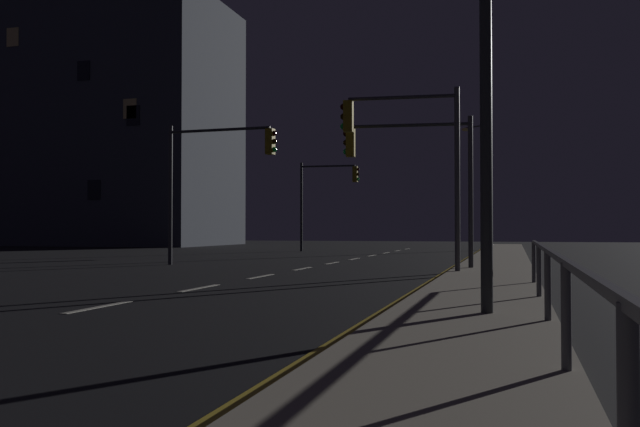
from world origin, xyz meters
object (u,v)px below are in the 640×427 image
traffic_light_far_left (216,165)px  street_lamp_median (485,173)px  traffic_light_mid_left (411,161)px  traffic_light_mid_right (326,189)px  street_lamp_across_street (476,5)px  traffic_light_near_left (406,143)px  building_distant (101,127)px

traffic_light_far_left → street_lamp_median: 23.87m
traffic_light_mid_left → traffic_light_mid_right: (-7.81, 17.87, 0.22)m
traffic_light_far_left → street_lamp_across_street: size_ratio=0.70×
traffic_light_mid_left → street_lamp_median: size_ratio=0.60×
traffic_light_mid_left → traffic_light_near_left: bearing=-86.5°
traffic_light_mid_left → building_distant: size_ratio=0.22×
traffic_light_far_left → traffic_light_mid_right: traffic_light_mid_right is taller
street_lamp_median → street_lamp_across_street: bearing=-88.0°
traffic_light_near_left → traffic_light_mid_right: traffic_light_near_left is taller
traffic_light_far_left → traffic_light_near_left: size_ratio=0.99×
traffic_light_far_left → street_lamp_median: (9.07, 22.04, 1.19)m
street_lamp_median → building_distant: 33.62m
traffic_light_mid_right → traffic_light_mid_left: bearing=-66.4°
street_lamp_median → building_distant: (-32.69, 5.90, 5.22)m
traffic_light_near_left → traffic_light_mid_right: (-7.93, 19.78, -0.13)m
traffic_light_mid_left → street_lamp_across_street: 12.41m
traffic_light_mid_left → traffic_light_mid_right: traffic_light_mid_right is taller
street_lamp_across_street → building_distant: (-33.94, 41.45, 5.53)m
traffic_light_mid_right → building_distant: (-23.43, 11.51, 6.39)m
street_lamp_across_street → street_lamp_median: (-1.25, 35.55, 0.32)m
traffic_light_near_left → street_lamp_across_street: size_ratio=0.71×
traffic_light_mid_left → street_lamp_median: (1.45, 23.48, 1.39)m
traffic_light_mid_left → traffic_light_far_left: bearing=169.3°
traffic_light_mid_right → building_distant: 26.88m
street_lamp_across_street → building_distant: size_ratio=0.35×
street_lamp_across_street → traffic_light_far_left: bearing=127.4°
traffic_light_mid_left → traffic_light_far_left: size_ratio=0.91×
traffic_light_mid_right → street_lamp_median: size_ratio=0.67×
street_lamp_across_street → street_lamp_median: size_ratio=0.94×
traffic_light_near_left → building_distant: 44.73m
traffic_light_far_left → traffic_light_near_left: traffic_light_near_left is taller
building_distant → street_lamp_across_street: bearing=-50.7°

